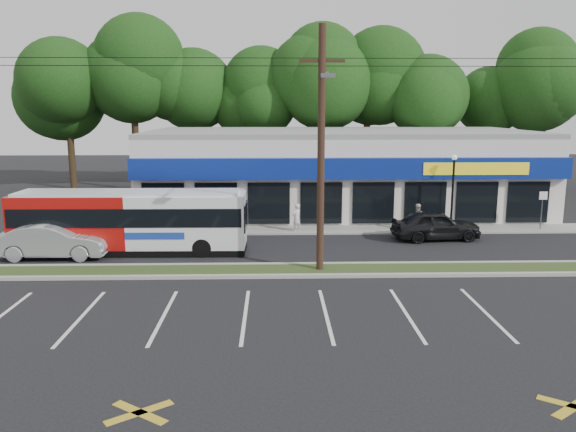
# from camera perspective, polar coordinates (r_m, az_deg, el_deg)

# --- Properties ---
(ground) EXTENTS (120.00, 120.00, 0.00)m
(ground) POSITION_cam_1_polar(r_m,az_deg,el_deg) (22.78, -4.14, -6.42)
(ground) COLOR black
(ground) RESTS_ON ground
(grass_strip) EXTENTS (40.00, 1.60, 0.12)m
(grass_strip) POSITION_cam_1_polar(r_m,az_deg,el_deg) (23.72, -4.03, -5.56)
(grass_strip) COLOR #2A3E19
(grass_strip) RESTS_ON ground
(curb_south) EXTENTS (40.00, 0.25, 0.14)m
(curb_south) POSITION_cam_1_polar(r_m,az_deg,el_deg) (22.90, -4.13, -6.14)
(curb_south) COLOR #9E9E93
(curb_south) RESTS_ON ground
(curb_north) EXTENTS (40.00, 0.25, 0.14)m
(curb_north) POSITION_cam_1_polar(r_m,az_deg,el_deg) (24.53, -3.95, -4.97)
(curb_north) COLOR #9E9E93
(curb_north) RESTS_ON ground
(sidewalk) EXTENTS (32.00, 2.20, 0.10)m
(sidewalk) POSITION_cam_1_polar(r_m,az_deg,el_deg) (31.69, 5.66, -1.36)
(sidewalk) COLOR #9E9E93
(sidewalk) RESTS_ON ground
(strip_mall) EXTENTS (25.00, 12.55, 5.30)m
(strip_mall) POSITION_cam_1_polar(r_m,az_deg,el_deg) (38.12, 5.21, 4.70)
(strip_mall) COLOR beige
(strip_mall) RESTS_ON ground
(utility_pole) EXTENTS (50.00, 2.77, 10.00)m
(utility_pole) POSITION_cam_1_polar(r_m,az_deg,el_deg) (22.75, 2.98, 7.47)
(utility_pole) COLOR black
(utility_pole) RESTS_ON ground
(lamp_post) EXTENTS (0.30, 0.30, 4.25)m
(lamp_post) POSITION_cam_1_polar(r_m,az_deg,el_deg) (32.36, 16.42, 3.21)
(lamp_post) COLOR black
(lamp_post) RESTS_ON ground
(sign_post) EXTENTS (0.45, 0.10, 2.23)m
(sign_post) POSITION_cam_1_polar(r_m,az_deg,el_deg) (34.18, 24.44, 1.17)
(sign_post) COLOR #59595E
(sign_post) RESTS_ON ground
(tree_line) EXTENTS (46.76, 6.76, 11.83)m
(tree_line) POSITION_cam_1_polar(r_m,az_deg,el_deg) (47.83, 2.07, 12.93)
(tree_line) COLOR black
(tree_line) RESTS_ON ground
(metrobus) EXTENTS (10.95, 2.45, 2.94)m
(metrobus) POSITION_cam_1_polar(r_m,az_deg,el_deg) (27.58, -15.68, -0.40)
(metrobus) COLOR #A20F0C
(metrobus) RESTS_ON ground
(car_dark) EXTENTS (4.69, 2.23, 1.55)m
(car_dark) POSITION_cam_1_polar(r_m,az_deg,el_deg) (30.21, 14.78, -0.89)
(car_dark) COLOR black
(car_dark) RESTS_ON ground
(car_silver) EXTENTS (4.95, 1.75, 1.63)m
(car_silver) POSITION_cam_1_polar(r_m,az_deg,el_deg) (27.80, -22.71, -2.32)
(car_silver) COLOR #96999D
(car_silver) RESTS_ON ground
(pedestrian_a) EXTENTS (0.69, 0.69, 1.62)m
(pedestrian_a) POSITION_cam_1_polar(r_m,az_deg,el_deg) (30.83, 0.87, -0.22)
(pedestrian_a) COLOR silver
(pedestrian_a) RESTS_ON ground
(pedestrian_b) EXTENTS (0.83, 0.68, 1.58)m
(pedestrian_b) POSITION_cam_1_polar(r_m,az_deg,el_deg) (31.81, 12.97, -0.19)
(pedestrian_b) COLOR beige
(pedestrian_b) RESTS_ON ground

